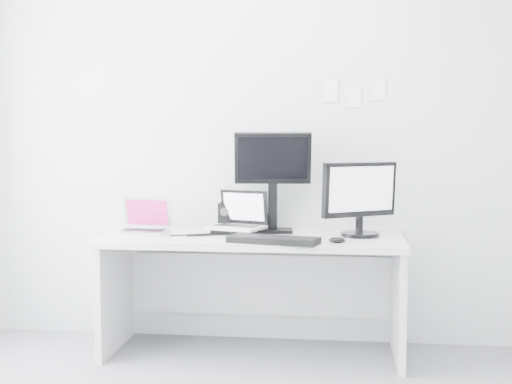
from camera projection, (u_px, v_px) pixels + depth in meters
The scene contains 12 objects.
back_wall at pixel (260, 134), 4.47m from camera, with size 3.60×3.60×0.00m, color silver.
desk at pixel (253, 296), 4.20m from camera, with size 1.80×0.70×0.73m, color silver.
macbook at pixel (143, 215), 4.29m from camera, with size 0.31×0.23×0.23m, color #B2B3B7.
speaker at pixel (225, 216), 4.48m from camera, with size 0.09×0.09×0.17m, color black.
dell_laptop at pixel (236, 212), 4.29m from camera, with size 0.33×0.25×0.27m, color #B3B5BA.
rear_monitor at pixel (273, 181), 4.32m from camera, with size 0.48×0.17×0.65m, color black.
samsung_monitor at pixel (361, 198), 4.15m from camera, with size 0.51×0.23×0.46m, color black.
keyboard at pixel (274, 240), 3.91m from camera, with size 0.51×0.18×0.03m, color black.
mouse at pixel (337, 240), 3.91m from camera, with size 0.10×0.06×0.03m, color black.
wall_note_0 at pixel (330, 91), 4.39m from camera, with size 0.10×0.00×0.14m, color white.
wall_note_1 at pixel (354, 97), 4.38m from camera, with size 0.09×0.00×0.13m, color white.
wall_note_2 at pixel (378, 89), 4.35m from camera, with size 0.10×0.00×0.14m, color white.
Camera 1 is at (0.52, -2.86, 1.33)m, focal length 48.51 mm.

